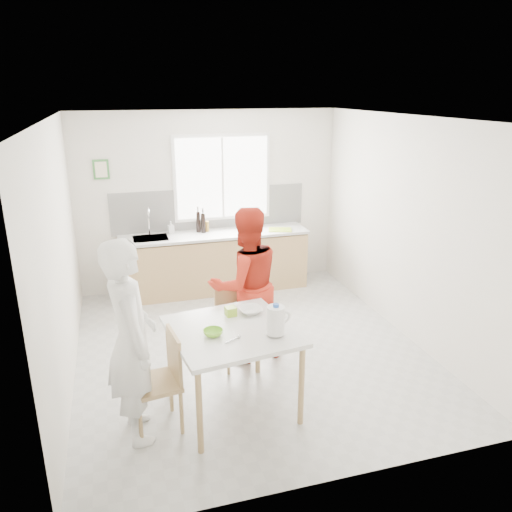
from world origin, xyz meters
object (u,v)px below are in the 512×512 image
(wine_bottle_b, at_px, (203,223))
(person_white, at_px, (131,341))
(milk_jug, at_px, (276,320))
(wine_bottle_a, at_px, (198,222))
(chair_far, at_px, (235,323))
(person_red, at_px, (246,285))
(bowl_green, at_px, (213,333))
(chair_left, at_px, (162,377))
(dining_table, at_px, (232,338))
(bowl_white, at_px, (250,310))

(wine_bottle_b, bearing_deg, person_white, -110.83)
(milk_jug, distance_m, wine_bottle_a, 3.39)
(chair_far, xyz_separation_m, wine_bottle_b, (0.08, 2.24, 0.59))
(person_red, distance_m, milk_jug, 1.18)
(person_red, bearing_deg, milk_jug, 80.76)
(bowl_green, xyz_separation_m, wine_bottle_a, (0.44, 3.23, 0.20))
(wine_bottle_a, distance_m, wine_bottle_b, 0.08)
(chair_left, bearing_deg, wine_bottle_a, 156.45)
(dining_table, height_order, wine_bottle_b, wine_bottle_b)
(dining_table, height_order, bowl_white, bowl_white)
(chair_left, bearing_deg, milk_jug, 74.38)
(wine_bottle_b, bearing_deg, bowl_white, -90.99)
(person_white, bearing_deg, chair_far, -57.32)
(dining_table, relative_size, person_red, 0.70)
(chair_far, xyz_separation_m, bowl_green, (-0.43, -0.93, 0.40))
(bowl_white, bearing_deg, milk_jug, -79.67)
(dining_table, bearing_deg, bowl_white, 47.51)
(wine_bottle_b, bearing_deg, chair_left, -107.16)
(person_white, height_order, bowl_white, person_white)
(chair_far, relative_size, bowl_green, 4.84)
(milk_jug, relative_size, wine_bottle_b, 0.97)
(chair_left, xyz_separation_m, wine_bottle_b, (0.99, 3.19, 0.56))
(chair_far, relative_size, wine_bottle_b, 2.93)
(chair_left, height_order, bowl_white, chair_left)
(bowl_white, height_order, milk_jug, milk_jug)
(dining_table, height_order, person_red, person_red)
(bowl_green, bearing_deg, bowl_white, 38.67)
(dining_table, height_order, bowl_green, bowl_green)
(dining_table, height_order, person_white, person_white)
(person_white, bearing_deg, wine_bottle_a, -27.23)
(person_white, xyz_separation_m, person_red, (1.31, 1.06, -0.03))
(person_red, height_order, bowl_white, person_red)
(milk_jug, relative_size, wine_bottle_a, 0.91)
(bowl_green, bearing_deg, wine_bottle_b, 80.99)
(chair_left, relative_size, bowl_white, 4.02)
(dining_table, xyz_separation_m, wine_bottle_b, (0.31, 3.10, 0.30))
(person_white, distance_m, wine_bottle_a, 3.48)
(bowl_white, xyz_separation_m, wine_bottle_b, (0.05, 2.81, 0.19))
(person_red, distance_m, bowl_green, 1.17)
(dining_table, xyz_separation_m, wine_bottle_a, (0.25, 3.15, 0.31))
(bowl_white, relative_size, wine_bottle_b, 0.77)
(milk_jug, bearing_deg, wine_bottle_a, 84.20)
(person_red, height_order, bowl_green, person_red)
(chair_far, xyz_separation_m, bowl_white, (0.03, -0.57, 0.40))
(chair_left, xyz_separation_m, bowl_green, (0.48, 0.01, 0.37))
(person_red, relative_size, wine_bottle_b, 5.95)
(dining_table, height_order, milk_jug, milk_jug)
(dining_table, xyz_separation_m, bowl_green, (-0.19, -0.08, 0.12))
(chair_far, xyz_separation_m, wine_bottle_a, (0.01, 2.29, 0.60))
(chair_far, distance_m, wine_bottle_a, 2.37)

